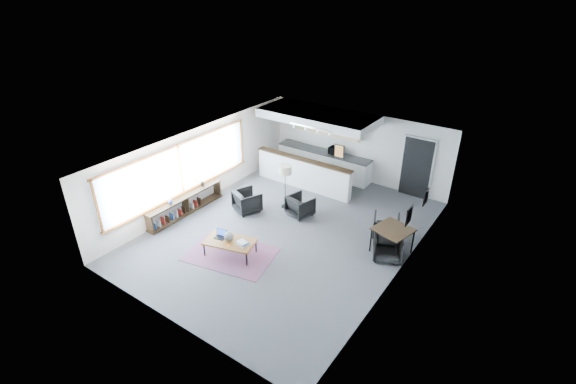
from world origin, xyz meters
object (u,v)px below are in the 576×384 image
Objects in this scene: dining_chair_near at (388,247)px; dining_chair_far at (386,227)px; laptop at (221,235)px; armchair_right at (300,205)px; floor_lamp at (285,171)px; armchair_left at (247,200)px; ceramic_pot at (229,237)px; dining_table at (393,231)px; coffee_table at (230,242)px; microwave at (336,150)px; book_stack at (243,243)px.

dining_chair_near is 1.04× the size of dining_chair_far.
laptop is 0.48× the size of armchair_right.
floor_lamp is 2.27× the size of dining_chair_near.
armchair_left is at bearing 97.23° from laptop.
dining_chair_near reaches higher than dining_chair_far.
laptop is 3.13m from floor_lamp.
ceramic_pot is 0.18× the size of floor_lamp.
dining_chair_far is (-0.45, 0.66, -0.38)m from dining_table.
coffee_table is 2.06× the size of armchair_right.
ceramic_pot reaches higher than dining_chair_far.
microwave is at bearing -81.72° from armchair_left.
book_stack is 0.55× the size of dining_chair_far.
book_stack is 0.48× the size of armchair_right.
armchair_left is at bearing -173.69° from dining_table.
laptop is at bearing 163.15° from coffee_table.
ceramic_pot is 0.44m from book_stack.
book_stack is 3.94m from dining_chair_near.
microwave reaches higher than dining_table.
dining_table reaches higher than book_stack.
coffee_table is 6.05m from microwave.
coffee_table is 4.32m from dining_chair_near.
laptop is at bearing -87.20° from microwave.
laptop and dining_chair_near have the same top height.
dining_chair_far is at bearing 46.14° from ceramic_pot.
dining_chair_near is (3.21, 2.28, -0.16)m from book_stack.
dining_table is 0.48m from dining_chair_near.
microwave is (-3.68, 3.36, 0.39)m from dining_table.
armchair_left is 1.23× the size of dining_chair_far.
dining_table is 1.66× the size of dining_chair_near.
book_stack is at bearing 28.37° from dining_chair_far.
coffee_table is 0.17m from ceramic_pot.
dining_chair_far is at bearing 124.05° from dining_table.
coffee_table is 4.32× the size of book_stack.
floor_lamp is (0.05, 3.03, 0.81)m from laptop.
floor_lamp reaches higher than ceramic_pot.
book_stack is at bearing -5.97° from coffee_table.
ceramic_pot is 2.41m from armchair_left.
book_stack is 0.32× the size of dining_table.
microwave is at bearing -65.83° from armchair_right.
book_stack is 0.23× the size of floor_lamp.
dining_table is (3.61, 2.65, 0.29)m from coffee_table.
microwave reaches higher than armchair_left.
armchair_left reaches higher than dining_chair_near.
microwave is at bearing 85.89° from floor_lamp.
dining_chair_near reaches higher than coffee_table.
floor_lamp is at bearing 174.26° from dining_table.
dining_table is (3.90, -0.39, -0.62)m from floor_lamp.
armchair_right reaches higher than ceramic_pot.
coffee_table is 1.01× the size of floor_lamp.
coffee_table is 2.41m from armchair_left.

